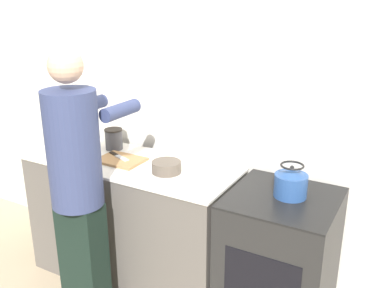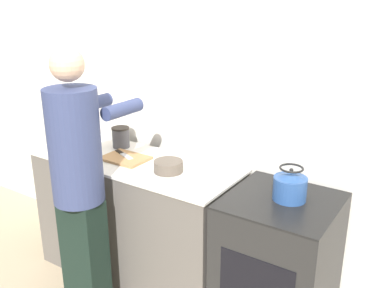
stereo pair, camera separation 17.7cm
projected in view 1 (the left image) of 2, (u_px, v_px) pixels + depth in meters
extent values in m
cube|color=silver|center=(199.00, 105.00, 3.05)|extent=(8.00, 0.05, 2.60)
cube|color=#5B5651|center=(133.00, 222.00, 3.14)|extent=(1.52, 0.59, 0.92)
cube|color=silver|center=(130.00, 163.00, 2.99)|extent=(1.54, 0.61, 0.02)
cube|color=black|center=(278.00, 265.00, 2.66)|extent=(0.63, 0.63, 0.91)
cube|color=black|center=(283.00, 198.00, 2.51)|extent=(0.63, 0.63, 0.01)
cube|color=black|center=(261.00, 287.00, 2.38)|extent=(0.44, 0.01, 0.40)
cube|color=black|center=(84.00, 263.00, 2.74)|extent=(0.28, 0.17, 0.84)
cylinder|color=navy|center=(73.00, 149.00, 2.48)|extent=(0.31, 0.31, 0.70)
sphere|color=#D1A889|center=(65.00, 66.00, 2.32)|extent=(0.20, 0.20, 0.20)
cylinder|color=navy|center=(87.00, 105.00, 2.72)|extent=(0.09, 0.30, 0.09)
cylinder|color=navy|center=(121.00, 110.00, 2.60)|extent=(0.09, 0.30, 0.09)
cube|color=#A87A4C|center=(121.00, 160.00, 2.99)|extent=(0.32, 0.23, 0.02)
cube|color=silver|center=(122.00, 158.00, 3.00)|extent=(0.14, 0.08, 0.01)
cube|color=black|center=(114.00, 154.00, 3.08)|extent=(0.09, 0.06, 0.01)
cylinder|color=#284C8C|center=(291.00, 186.00, 2.49)|extent=(0.19, 0.19, 0.14)
cone|color=#284C8C|center=(292.00, 172.00, 2.46)|extent=(0.15, 0.15, 0.03)
sphere|color=black|center=(292.00, 167.00, 2.45)|extent=(0.02, 0.02, 0.02)
torus|color=black|center=(292.00, 165.00, 2.45)|extent=(0.14, 0.14, 0.01)
cylinder|color=brown|center=(166.00, 167.00, 2.79)|extent=(0.19, 0.19, 0.08)
cylinder|color=#4C4C51|center=(114.00, 140.00, 3.22)|extent=(0.13, 0.13, 0.14)
cylinder|color=#28231E|center=(113.00, 130.00, 3.19)|extent=(0.14, 0.14, 0.01)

